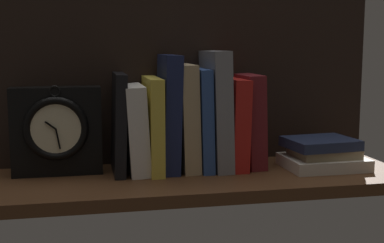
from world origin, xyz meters
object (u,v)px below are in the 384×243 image
Objects in this scene: book_black_skeptic at (119,123)px; book_blue_modern at (201,119)px; book_tan_shortstories at (186,117)px; book_stack_side at (322,154)px; book_navy_bierce at (169,113)px; book_maroon_dawkins at (250,121)px; framed_clock at (57,131)px; book_gray_chess at (216,110)px; book_yellow_seinlanguage at (153,125)px; book_red_requiem at (233,123)px; book_white_catcher at (135,129)px.

book_black_skeptic is 17.82cm from book_blue_modern.
book_blue_modern is at bearing -0.00° from book_tan_shortstories.
book_black_skeptic is at bearing 173.47° from book_stack_side.
book_maroon_dawkins is (18.43, 0.00, -2.21)cm from book_navy_bierce.
framed_clock is (-23.54, 0.50, -3.08)cm from book_navy_bierce.
book_maroon_dawkins is at bearing 0.00° from book_navy_bierce.
book_tan_shortstories reaches higher than framed_clock.
book_tan_shortstories is at bearing 180.00° from book_gray_chess.
book_yellow_seinlanguage reaches higher than book_red_requiem.
book_maroon_dawkins reaches higher than book_white_catcher.
book_red_requiem is at bearing -0.00° from book_navy_bierce.
book_tan_shortstories reaches higher than book_white_catcher.
book_black_skeptic is at bearing 180.00° from book_gray_chess.
book_stack_side is at bearing -9.67° from book_tan_shortstories.
book_white_catcher is 11.21cm from book_tan_shortstories.
book_navy_bierce is (3.44, 0.00, 2.38)cm from book_yellow_seinlanguage.
book_stack_side is (44.16, -5.06, -7.50)cm from book_black_skeptic.
book_white_catcher is 0.91× the size of book_maroon_dawkins.
book_yellow_seinlanguage is at bearing 180.00° from book_blue_modern.
book_maroon_dawkins is (25.63, -0.00, 0.97)cm from book_white_catcher.
book_black_skeptic is at bearing 180.00° from book_navy_bierce.
book_black_skeptic is 0.92× the size of book_tan_shortstories.
book_navy_bierce is 23.74cm from framed_clock.
book_maroon_dawkins is at bearing 0.00° from book_yellow_seinlanguage.
book_red_requiem is (14.48, -0.00, -2.60)cm from book_navy_bierce.
book_red_requiem is 0.96× the size of book_maroon_dawkins.
book_red_requiem is at bearing 165.09° from book_stack_side.
book_white_catcher is at bearing 180.00° from book_gray_chess.
book_black_skeptic is 3.72cm from book_white_catcher.
book_yellow_seinlanguage is 1.17× the size of book_stack_side.
book_navy_bierce reaches higher than book_maroon_dawkins.
book_red_requiem is (17.92, -0.00, -0.22)cm from book_yellow_seinlanguage.
book_black_skeptic is 0.82× the size of book_gray_chess.
book_stack_side is (57.00, -5.56, -6.31)cm from framed_clock.
book_gray_chess is 25.44cm from book_stack_side.
book_gray_chess is at bearing 0.00° from book_navy_bierce.
book_blue_modern is 1.16× the size of framed_clock.
book_white_catcher is at bearing 180.00° from book_blue_modern.
book_white_catcher is at bearing -1.75° from framed_clock.
book_blue_modern reaches higher than book_stack_side.
framed_clock is (-41.97, 0.50, -0.88)cm from book_maroon_dawkins.
book_red_requiem is at bearing -0.00° from book_tan_shortstories.
book_gray_chess is at bearing -0.84° from framed_clock.
book_blue_modern is 3.90cm from book_gray_chess.
book_yellow_seinlanguage is 1.02× the size of book_red_requiem.
book_maroon_dawkins is (3.95, 0.00, 0.39)cm from book_red_requiem.
book_navy_bierce is 1.26× the size of book_red_requiem.
book_white_catcher is at bearing 180.00° from book_navy_bierce.
book_stack_side is at bearing -6.53° from book_black_skeptic.
book_tan_shortstories reaches higher than book_maroon_dawkins.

